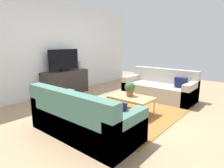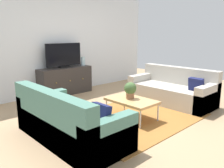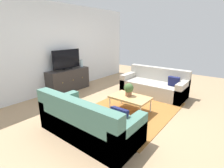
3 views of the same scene
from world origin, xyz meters
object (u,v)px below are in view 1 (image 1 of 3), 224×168
at_px(glass_vase, 80,65).
at_px(couch_right_side, 160,89).
at_px(potted_plant, 130,88).
at_px(tv_console, 66,82).
at_px(couch_left_side, 81,120).
at_px(flat_screen_tv, 64,60).
at_px(coffee_table, 131,98).

bearing_deg(glass_vase, couch_right_side, -71.41).
xyz_separation_m(potted_plant, tv_console, (0.08, 2.37, -0.20)).
bearing_deg(potted_plant, couch_left_side, -179.69).
height_order(couch_right_side, flat_screen_tv, flat_screen_tv).
xyz_separation_m(couch_left_side, potted_plant, (1.40, 0.01, 0.28)).
relative_size(couch_left_side, tv_console, 1.33).
xyz_separation_m(flat_screen_tv, glass_vase, (0.59, -0.02, -0.19)).
bearing_deg(tv_console, flat_screen_tv, 90.00).
relative_size(couch_left_side, flat_screen_tv, 1.88).
relative_size(tv_console, glass_vase, 6.01).
bearing_deg(potted_plant, coffee_table, -113.33).
distance_m(tv_console, flat_screen_tv, 0.66).
height_order(couch_left_side, coffee_table, couch_left_side).
bearing_deg(coffee_table, tv_console, 87.39).
distance_m(couch_right_side, potted_plant, 1.50).
xyz_separation_m(coffee_table, glass_vase, (0.70, 2.43, 0.48)).
bearing_deg(potted_plant, flat_screen_tv, 88.01).
distance_m(couch_left_side, flat_screen_tv, 2.92).
bearing_deg(glass_vase, couch_left_side, -131.15).
bearing_deg(flat_screen_tv, couch_right_side, -59.87).
bearing_deg(glass_vase, coffee_table, -106.10).
bearing_deg(tv_console, couch_left_side, -122.01).
xyz_separation_m(coffee_table, tv_console, (0.11, 2.43, 0.01)).
bearing_deg(glass_vase, flat_screen_tv, 178.06).
xyz_separation_m(couch_right_side, potted_plant, (-1.47, 0.01, 0.28)).
bearing_deg(coffee_table, glass_vase, 73.90).
height_order(couch_right_side, coffee_table, couch_right_side).
relative_size(coffee_table, flat_screen_tv, 0.91).
bearing_deg(potted_plant, tv_console, 87.99).
bearing_deg(coffee_table, flat_screen_tv, 87.41).
height_order(couch_right_side, tv_console, couch_right_side).
bearing_deg(tv_console, couch_right_side, -59.66).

